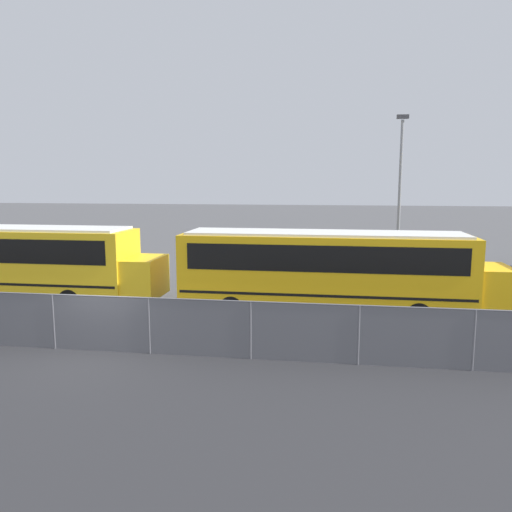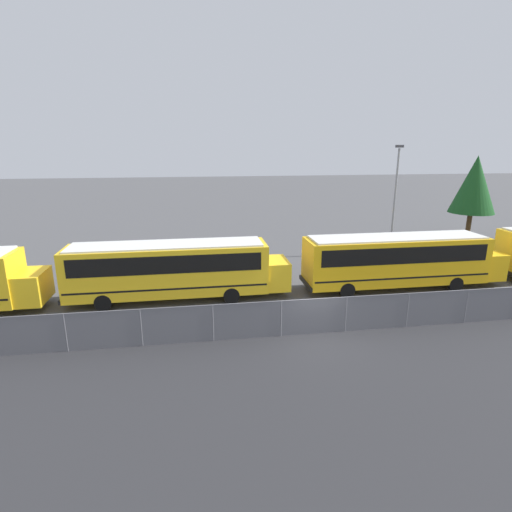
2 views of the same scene
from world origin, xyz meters
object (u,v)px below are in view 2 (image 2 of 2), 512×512
at_px(school_bus_1, 173,267).
at_px(tree_0, 474,185).
at_px(light_pole, 395,196).
at_px(school_bus_2, 399,258).

bearing_deg(school_bus_1, tree_0, 23.19).
height_order(school_bus_1, light_pole, light_pole).
relative_size(school_bus_1, light_pole, 1.46).
relative_size(school_bus_1, school_bus_2, 1.00).
distance_m(school_bus_1, school_bus_2, 13.57).
distance_m(school_bus_2, tree_0, 17.96).
height_order(school_bus_2, tree_0, tree_0).
bearing_deg(tree_0, school_bus_1, -156.81).
relative_size(school_bus_1, tree_0, 1.62).
bearing_deg(school_bus_1, light_pole, 23.99).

